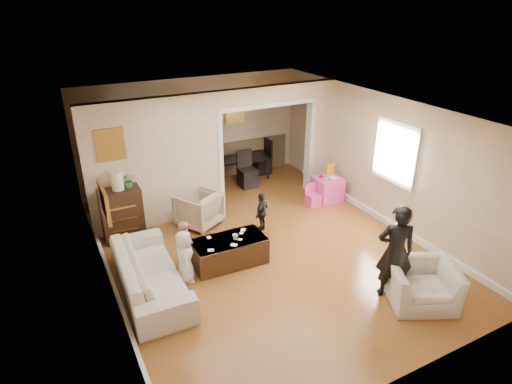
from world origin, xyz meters
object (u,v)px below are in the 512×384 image
armchair_front (422,284)px  table_lamp (117,181)px  armchair_back (199,209)px  dresser (122,214)px  child_kneel_b (185,244)px  adult_person (395,252)px  coffee_table (229,251)px  dining_table (236,167)px  child_toddler (262,212)px  child_kneel_a (185,257)px  coffee_cup (235,237)px  cyan_cup (326,178)px  sofa (150,272)px  play_table (327,189)px

armchair_front → table_lamp: table_lamp is taller
armchair_back → armchair_front: 4.42m
dresser → child_kneel_b: (0.75, -1.42, -0.09)m
armchair_back → adult_person: 4.01m
coffee_table → dining_table: (1.77, 3.47, 0.05)m
child_kneel_b → child_toddler: bearing=-93.4°
dresser → child_toddler: size_ratio=1.26×
armchair_back → child_toddler: 1.30m
armchair_back → child_kneel_a: size_ratio=0.85×
coffee_table → adult_person: adult_person is taller
dresser → coffee_cup: size_ratio=10.21×
coffee_table → child_toddler: 1.30m
cyan_cup → child_kneel_b: (-3.65, -0.95, -0.16)m
child_kneel_b → sofa: bearing=101.9°
sofa → armchair_back: armchair_back is taller
child_kneel_a → child_kneel_b: (0.15, 0.45, -0.04)m
armchair_front → child_kneel_a: (-3.02, 2.17, 0.14)m
coffee_table → adult_person: size_ratio=0.81×
dining_table → cyan_cup: bearing=-54.2°
cyan_cup → child_toddler: child_toddler is taller
dresser → child_kneel_b: dresser is taller
sofa → armchair_front: sofa is taller
sofa → play_table: 4.69m
dining_table → child_kneel_a: 4.47m
cyan_cup → dining_table: 2.53m
sofa → armchair_back: (1.45, 1.67, 0.03)m
coffee_cup → child_toddler: (0.95, 0.80, -0.11)m
sofa → coffee_cup: bearing=-85.8°
sofa → coffee_cup: sofa is taller
dresser → armchair_front: bearing=-48.1°
sofa → table_lamp: size_ratio=6.32×
dresser → dining_table: 3.67m
adult_person → cyan_cup: bearing=-80.7°
dining_table → child_kneel_a: bearing=-118.2°
child_kneel_b → child_toddler: 1.81m
adult_person → child_kneel_a: adult_person is taller
play_table → coffee_cup: bearing=-155.5°
armchair_back → armchair_front: armchair_back is taller
adult_person → armchair_front: bearing=156.3°
dresser → coffee_table: size_ratio=0.82×
coffee_cup → play_table: 3.25m
armchair_front → coffee_cup: (-2.07, 2.27, 0.20)m
armchair_front → child_kneel_b: bearing=164.1°
play_table → coffee_table: bearing=-157.0°
armchair_front → adult_person: bearing=155.1°
coffee_table → armchair_back: bearing=89.0°
adult_person → child_kneel_b: (-2.59, 2.27, -0.36)m
coffee_cup → adult_person: bearing=-47.0°
armchair_back → child_toddler: (1.02, -0.81, 0.05)m
armchair_front → table_lamp: (-3.62, 4.04, 0.90)m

